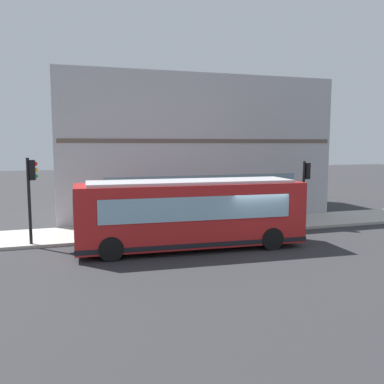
# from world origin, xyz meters

# --- Properties ---
(ground) EXTENTS (120.00, 120.00, 0.00)m
(ground) POSITION_xyz_m (0.00, 0.00, 0.00)
(ground) COLOR #2D2D30
(sidewalk_curb) EXTENTS (3.83, 40.00, 0.15)m
(sidewalk_curb) POSITION_xyz_m (4.51, 0.00, 0.07)
(sidewalk_curb) COLOR #B2ADA3
(sidewalk_curb) RESTS_ON ground
(building_corner) EXTENTS (9.24, 17.09, 8.77)m
(building_corner) POSITION_xyz_m (11.01, 0.00, 4.38)
(building_corner) COLOR #A8A8AD
(building_corner) RESTS_ON ground
(city_bus_nearside) EXTENTS (3.02, 10.15, 3.07)m
(city_bus_nearside) POSITION_xyz_m (0.55, 2.75, 1.55)
(city_bus_nearside) COLOR red
(city_bus_nearside) RESTS_ON ground
(traffic_light_near_corner) EXTENTS (0.32, 0.49, 3.56)m
(traffic_light_near_corner) POSITION_xyz_m (3.23, -4.80, 2.64)
(traffic_light_near_corner) COLOR black
(traffic_light_near_corner) RESTS_ON sidewalk_curb
(traffic_light_down_block) EXTENTS (0.32, 0.49, 3.90)m
(traffic_light_down_block) POSITION_xyz_m (2.97, 9.46, 2.87)
(traffic_light_down_block) COLOR black
(traffic_light_down_block) RESTS_ON sidewalk_curb
(fire_hydrant) EXTENTS (0.35, 0.35, 0.74)m
(fire_hydrant) POSITION_xyz_m (4.76, 0.29, 0.51)
(fire_hydrant) COLOR gold
(fire_hydrant) RESTS_ON sidewalk_curb
(pedestrian_walking_along_curb) EXTENTS (0.32, 0.32, 1.65)m
(pedestrian_walking_along_curb) POSITION_xyz_m (4.88, 3.90, 1.09)
(pedestrian_walking_along_curb) COLOR gold
(pedestrian_walking_along_curb) RESTS_ON sidewalk_curb
(pedestrian_by_light_pole) EXTENTS (0.32, 0.32, 1.60)m
(pedestrian_by_light_pole) POSITION_xyz_m (3.56, -3.35, 1.06)
(pedestrian_by_light_pole) COLOR #B23338
(pedestrian_by_light_pole) RESTS_ON sidewalk_curb
(pedestrian_near_hydrant) EXTENTS (0.32, 0.32, 1.69)m
(pedestrian_near_hydrant) POSITION_xyz_m (3.49, 1.90, 1.12)
(pedestrian_near_hydrant) COLOR gold
(pedestrian_near_hydrant) RESTS_ON sidewalk_curb
(pedestrian_near_building_entrance) EXTENTS (0.32, 0.32, 1.67)m
(pedestrian_near_building_entrance) POSITION_xyz_m (3.77, -2.51, 1.11)
(pedestrian_near_building_entrance) COLOR silver
(pedestrian_near_building_entrance) RESTS_ON sidewalk_curb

